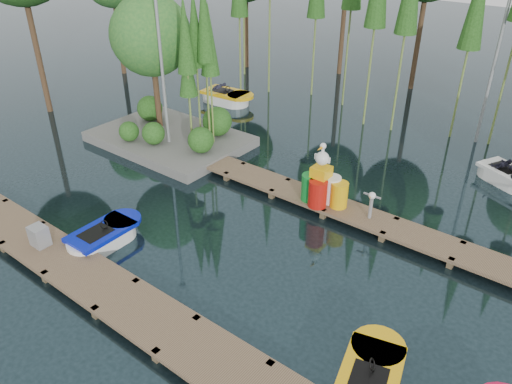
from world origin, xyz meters
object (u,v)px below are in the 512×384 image
Objects in this scene: boat_yellow_far at (226,97)px; drum_cluster at (320,186)px; boat_blue at (104,237)px; utility_cabinet at (39,236)px; yellow_barrel at (339,195)px; island at (163,65)px.

drum_cluster is (9.00, -5.78, 0.60)m from boat_yellow_far.
boat_blue is 1.74m from utility_cabinet.
boat_yellow_far is 3.51× the size of yellow_barrel.
utility_cabinet is at bearing -56.49° from boat_yellow_far.
boat_blue is at bearing -129.03° from yellow_barrel.
boat_blue is at bearing 53.80° from utility_cabinet.
boat_yellow_far reaches higher than utility_cabinet.
boat_blue is at bearing -58.12° from island.
island reaches higher than yellow_barrel.
island is at bearing 173.21° from drum_cluster.
utility_cabinet is (4.04, -12.62, 0.30)m from boat_yellow_far.
drum_cluster reaches higher than boat_yellow_far.
boat_yellow_far is at bearing 102.29° from island.
boat_blue is 4.08× the size of utility_cabinet.
yellow_barrel is at bearing 49.76° from boat_blue.
boat_yellow_far is 4.90× the size of utility_cabinet.
island is 8.74m from utility_cabinet.
boat_yellow_far is (-1.05, 4.83, -2.88)m from island.
yellow_barrel is (4.56, 5.63, 0.48)m from boat_blue.
island is 8.32m from drum_cluster.
boat_yellow_far is at bearing 112.95° from boat_blue.
boat_yellow_far reaches higher than boat_blue.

